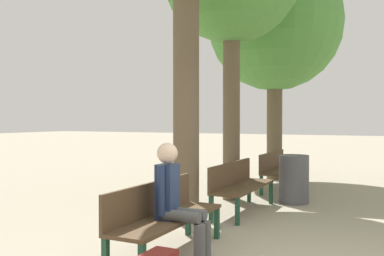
{
  "coord_description": "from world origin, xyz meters",
  "views": [
    {
      "loc": [
        0.88,
        -4.15,
        1.56
      ],
      "look_at": [
        -3.84,
        5.44,
        1.35
      ],
      "focal_mm": 40.0,
      "sensor_mm": 36.0,
      "label": 1
    }
  ],
  "objects_px": {
    "bench_row_0": "(162,212)",
    "bench_row_1": "(239,183)",
    "trash_bin": "(294,179)",
    "tree_row_2": "(275,25)",
    "bench_row_2": "(278,167)",
    "person_seated": "(177,198)"
  },
  "relations": [
    {
      "from": "bench_row_0",
      "to": "bench_row_2",
      "type": "xyz_separation_m",
      "value": [
        0.0,
        5.16,
        0.0
      ]
    },
    {
      "from": "trash_bin",
      "to": "person_seated",
      "type": "bearing_deg",
      "value": -96.32
    },
    {
      "from": "tree_row_2",
      "to": "person_seated",
      "type": "distance_m",
      "value": 7.63
    },
    {
      "from": "bench_row_1",
      "to": "trash_bin",
      "type": "xyz_separation_m",
      "value": [
        0.66,
        1.18,
        -0.05
      ]
    },
    {
      "from": "person_seated",
      "to": "bench_row_2",
      "type": "bearing_deg",
      "value": 92.57
    },
    {
      "from": "person_seated",
      "to": "bench_row_1",
      "type": "bearing_deg",
      "value": 95.05
    },
    {
      "from": "bench_row_2",
      "to": "tree_row_2",
      "type": "xyz_separation_m",
      "value": [
        -0.52,
        1.57,
        3.53
      ]
    },
    {
      "from": "tree_row_2",
      "to": "trash_bin",
      "type": "height_order",
      "value": "tree_row_2"
    },
    {
      "from": "bench_row_0",
      "to": "bench_row_1",
      "type": "relative_size",
      "value": 1.0
    },
    {
      "from": "bench_row_2",
      "to": "trash_bin",
      "type": "xyz_separation_m",
      "value": [
        0.66,
        -1.4,
        -0.05
      ]
    },
    {
      "from": "tree_row_2",
      "to": "person_seated",
      "type": "relative_size",
      "value": 4.44
    },
    {
      "from": "bench_row_2",
      "to": "tree_row_2",
      "type": "distance_m",
      "value": 3.9
    },
    {
      "from": "tree_row_2",
      "to": "bench_row_1",
      "type": "bearing_deg",
      "value": -82.86
    },
    {
      "from": "bench_row_1",
      "to": "tree_row_2",
      "type": "bearing_deg",
      "value": 97.14
    },
    {
      "from": "bench_row_0",
      "to": "trash_bin",
      "type": "relative_size",
      "value": 2.1
    },
    {
      "from": "bench_row_0",
      "to": "person_seated",
      "type": "relative_size",
      "value": 1.45
    },
    {
      "from": "bench_row_0",
      "to": "bench_row_1",
      "type": "bearing_deg",
      "value": 90.0
    },
    {
      "from": "bench_row_2",
      "to": "bench_row_0",
      "type": "bearing_deg",
      "value": -90.0
    },
    {
      "from": "bench_row_2",
      "to": "trash_bin",
      "type": "bearing_deg",
      "value": -64.64
    },
    {
      "from": "person_seated",
      "to": "bench_row_0",
      "type": "bearing_deg",
      "value": 159.34
    },
    {
      "from": "bench_row_1",
      "to": "tree_row_2",
      "type": "distance_m",
      "value": 5.47
    },
    {
      "from": "bench_row_1",
      "to": "bench_row_2",
      "type": "relative_size",
      "value": 1.0
    }
  ]
}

